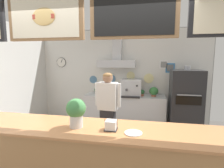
% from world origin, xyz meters
% --- Properties ---
extents(back_wall_assembly, '(4.93, 3.19, 2.73)m').
position_xyz_m(back_wall_assembly, '(-0.01, 2.53, 1.48)').
color(back_wall_assembly, gray).
rests_on(back_wall_assembly, ground_plane).
extents(service_counter, '(4.32, 0.71, 1.07)m').
position_xyz_m(service_counter, '(0.00, -0.49, 0.53)').
color(service_counter, '#B77F4C').
rests_on(service_counter, ground_plane).
extents(back_prep_counter, '(2.19, 0.61, 0.89)m').
position_xyz_m(back_prep_counter, '(0.15, 2.37, 0.44)').
color(back_prep_counter, silver).
rests_on(back_prep_counter, ground_plane).
extents(pizza_oven, '(0.74, 0.66, 1.72)m').
position_xyz_m(pizza_oven, '(1.69, 2.14, 0.81)').
color(pizza_oven, '#232326').
rests_on(pizza_oven, ground_plane).
extents(shop_worker, '(0.53, 0.25, 1.62)m').
position_xyz_m(shop_worker, '(-0.02, 0.97, 0.89)').
color(shop_worker, '#232328').
rests_on(shop_worker, ground_plane).
extents(espresso_machine, '(0.53, 0.55, 0.45)m').
position_xyz_m(espresso_machine, '(0.33, 2.35, 1.12)').
color(espresso_machine, '#B7BABF').
rests_on(espresso_machine, back_prep_counter).
extents(potted_thyme, '(0.17, 0.17, 0.21)m').
position_xyz_m(potted_thyme, '(-0.20, 2.34, 1.01)').
color(potted_thyme, '#4C4C51').
rests_on(potted_thyme, back_prep_counter).
extents(potted_basil, '(0.21, 0.21, 0.23)m').
position_xyz_m(potted_basil, '(-0.61, 2.37, 1.02)').
color(potted_basil, beige).
rests_on(potted_basil, back_prep_counter).
extents(potted_oregano, '(0.14, 0.14, 0.18)m').
position_xyz_m(potted_oregano, '(0.62, 2.36, 0.99)').
color(potted_oregano, '#9E563D').
rests_on(potted_oregano, back_prep_counter).
extents(potted_rosemary, '(0.24, 0.24, 0.25)m').
position_xyz_m(potted_rosemary, '(0.93, 2.36, 1.03)').
color(potted_rosemary, '#9E563D').
rests_on(potted_rosemary, back_prep_counter).
extents(condiment_plate, '(0.20, 0.20, 0.01)m').
position_xyz_m(condiment_plate, '(0.60, -0.57, 1.07)').
color(condiment_plate, white).
rests_on(condiment_plate, service_counter).
extents(basil_vase, '(0.23, 0.23, 0.35)m').
position_xyz_m(basil_vase, '(-0.09, -0.50, 1.25)').
color(basil_vase, silver).
rests_on(basil_vase, service_counter).
extents(napkin_holder, '(0.15, 0.14, 0.13)m').
position_xyz_m(napkin_holder, '(0.34, -0.51, 1.12)').
color(napkin_holder, '#262628').
rests_on(napkin_holder, service_counter).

